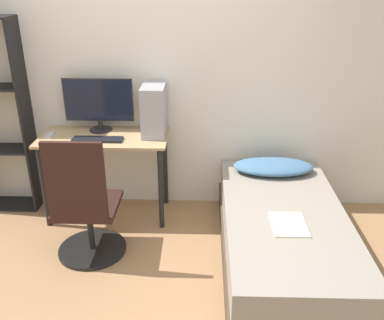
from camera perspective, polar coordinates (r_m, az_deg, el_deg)
ground_plane at (r=3.08m, az=-7.74°, el=-18.89°), size 14.00×14.00×0.00m
wall_back at (r=3.84m, az=-5.29°, el=11.36°), size 8.00×0.05×2.50m
desk at (r=3.82m, az=-11.53°, el=1.31°), size 1.11×0.53×0.77m
office_chair at (r=3.38m, az=-13.97°, el=-7.02°), size 0.54×0.54×1.03m
bed at (r=3.39m, az=12.03°, el=-9.99°), size 0.92×1.87×0.45m
pillow at (r=3.83m, az=10.76°, el=-0.85°), size 0.70×0.36×0.11m
magazine at (r=3.11m, az=12.82°, el=-8.36°), size 0.24×0.32×0.01m
monitor at (r=3.85m, az=-12.36°, el=7.51°), size 0.61×0.20×0.47m
keyboard at (r=3.68m, az=-12.48°, el=2.69°), size 0.42×0.12×0.02m
pc_tower at (r=3.70m, az=-5.09°, el=6.64°), size 0.20×0.35×0.43m
phone at (r=3.92m, az=-18.46°, el=3.22°), size 0.07×0.14×0.01m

